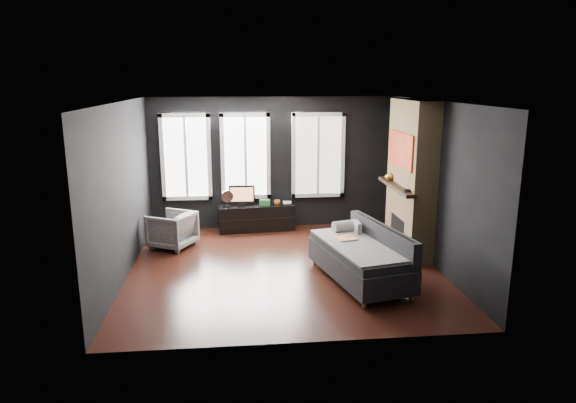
{
  "coord_description": "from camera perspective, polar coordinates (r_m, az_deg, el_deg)",
  "views": [
    {
      "loc": [
        -0.75,
        -7.97,
        3.03
      ],
      "look_at": [
        0.1,
        0.3,
        1.05
      ],
      "focal_mm": 32.0,
      "sensor_mm": 36.0,
      "label": 1
    }
  ],
  "objects": [
    {
      "name": "mantel_vase",
      "position": [
        9.6,
        11.2,
        2.83
      ],
      "size": [
        0.2,
        0.2,
        0.16
      ],
      "primitive_type": "imported",
      "rotation": [
        0.0,
        0.0,
        0.22
      ],
      "color": "gold",
      "rests_on": "fireplace"
    },
    {
      "name": "book",
      "position": [
        10.64,
        -0.57,
        0.47
      ],
      "size": [
        0.18,
        0.03,
        0.24
      ],
      "primitive_type": "imported",
      "rotation": [
        0.0,
        0.0,
        -0.08
      ],
      "color": "#B8A68E",
      "rests_on": "media_console"
    },
    {
      "name": "stripe_pillow",
      "position": [
        8.47,
        7.61,
        -3.25
      ],
      "size": [
        0.11,
        0.32,
        0.32
      ],
      "primitive_type": "cube",
      "rotation": [
        0.0,
        0.0,
        0.11
      ],
      "color": "gray",
      "rests_on": "sofa"
    },
    {
      "name": "wall_left",
      "position": [
        8.33,
        -17.88,
        1.11
      ],
      "size": [
        0.02,
        5.0,
        2.7
      ],
      "primitive_type": "cube",
      "color": "black",
      "rests_on": "ground"
    },
    {
      "name": "monitor",
      "position": [
        10.43,
        -5.15,
        0.82
      ],
      "size": [
        0.54,
        0.13,
        0.48
      ],
      "primitive_type": null,
      "rotation": [
        0.0,
        0.0,
        -0.03
      ],
      "color": "black",
      "rests_on": "media_console"
    },
    {
      "name": "wall_back",
      "position": [
        10.63,
        -1.76,
        4.3
      ],
      "size": [
        5.0,
        0.02,
        2.7
      ],
      "primitive_type": "cube",
      "color": "black",
      "rests_on": "ground"
    },
    {
      "name": "floor",
      "position": [
        8.56,
        -0.46,
        -7.34
      ],
      "size": [
        5.0,
        5.0,
        0.0
      ],
      "primitive_type": "plane",
      "color": "black",
      "rests_on": "ground"
    },
    {
      "name": "armchair",
      "position": [
        9.68,
        -12.78,
        -2.9
      ],
      "size": [
        0.93,
        0.95,
        0.74
      ],
      "primitive_type": "imported",
      "rotation": [
        0.0,
        0.0,
        -2.07
      ],
      "color": "silver",
      "rests_on": "floor"
    },
    {
      "name": "mug",
      "position": [
        10.49,
        -1.21,
        -0.02
      ],
      "size": [
        0.13,
        0.1,
        0.13
      ],
      "primitive_type": "imported",
      "rotation": [
        0.0,
        0.0,
        -0.02
      ],
      "color": "orange",
      "rests_on": "media_console"
    },
    {
      "name": "desk_fan",
      "position": [
        10.38,
        -6.75,
        0.36
      ],
      "size": [
        0.26,
        0.26,
        0.35
      ],
      "primitive_type": null,
      "rotation": [
        0.0,
        0.0,
        0.06
      ],
      "color": "gray",
      "rests_on": "media_console"
    },
    {
      "name": "sofa",
      "position": [
        7.95,
        7.96,
        -5.82
      ],
      "size": [
        1.43,
        2.18,
        0.86
      ],
      "primitive_type": null,
      "rotation": [
        0.0,
        0.0,
        0.23
      ],
      "color": "black",
      "rests_on": "floor"
    },
    {
      "name": "mantel_clock",
      "position": [
        8.68,
        13.09,
        1.2
      ],
      "size": [
        0.14,
        0.14,
        0.04
      ],
      "primitive_type": "cylinder",
      "rotation": [
        0.0,
        0.0,
        -0.31
      ],
      "color": "black",
      "rests_on": "fireplace"
    },
    {
      "name": "windows",
      "position": [
        10.45,
        -4.28,
        9.8
      ],
      "size": [
        4.0,
        0.16,
        1.76
      ],
      "primitive_type": null,
      "color": "white",
      "rests_on": "wall_back"
    },
    {
      "name": "ceiling",
      "position": [
        8.01,
        -0.5,
        11.04
      ],
      "size": [
        5.0,
        5.0,
        0.0
      ],
      "primitive_type": "plane",
      "color": "white",
      "rests_on": "ground"
    },
    {
      "name": "storage_box",
      "position": [
        10.48,
        -2.6,
        -0.09
      ],
      "size": [
        0.23,
        0.17,
        0.11
      ],
      "primitive_type": "cube",
      "rotation": [
        0.0,
        0.0,
        -0.18
      ],
      "color": "#2D6D30",
      "rests_on": "media_console"
    },
    {
      "name": "wall_right",
      "position": [
        8.77,
        16.02,
        1.83
      ],
      "size": [
        0.02,
        5.0,
        2.7
      ],
      "primitive_type": "cube",
      "color": "black",
      "rests_on": "ground"
    },
    {
      "name": "fireplace",
      "position": [
        9.25,
        13.5,
        2.56
      ],
      "size": [
        0.7,
        1.62,
        2.7
      ],
      "primitive_type": null,
      "color": "#93724C",
      "rests_on": "floor"
    },
    {
      "name": "media_console",
      "position": [
        10.58,
        -3.54,
        -1.77
      ],
      "size": [
        1.58,
        0.64,
        0.53
      ],
      "primitive_type": null,
      "rotation": [
        0.0,
        0.0,
        0.1
      ],
      "color": "black",
      "rests_on": "floor"
    }
  ]
}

